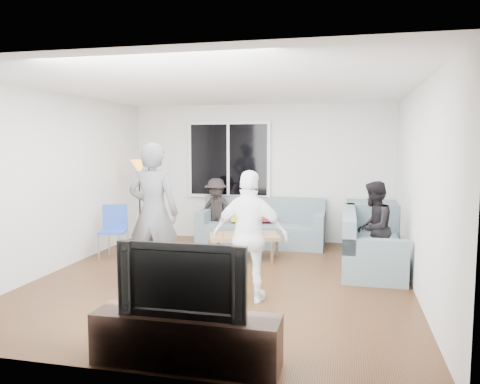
% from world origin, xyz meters
% --- Properties ---
extents(floor, '(5.00, 5.50, 0.04)m').
position_xyz_m(floor, '(0.00, 0.00, -0.02)').
color(floor, '#56351C').
rests_on(floor, ground).
extents(ceiling, '(5.00, 5.50, 0.04)m').
position_xyz_m(ceiling, '(0.00, 0.00, 2.62)').
color(ceiling, white).
rests_on(ceiling, ground).
extents(wall_back, '(5.00, 0.04, 2.60)m').
position_xyz_m(wall_back, '(0.00, 2.77, 1.30)').
color(wall_back, silver).
rests_on(wall_back, ground).
extents(wall_front, '(5.00, 0.04, 2.60)m').
position_xyz_m(wall_front, '(0.00, -2.77, 1.30)').
color(wall_front, silver).
rests_on(wall_front, ground).
extents(wall_left, '(0.04, 5.50, 2.60)m').
position_xyz_m(wall_left, '(-2.52, 0.00, 1.30)').
color(wall_left, silver).
rests_on(wall_left, ground).
extents(wall_right, '(0.04, 5.50, 2.60)m').
position_xyz_m(wall_right, '(2.52, 0.00, 1.30)').
color(wall_right, silver).
rests_on(wall_right, ground).
extents(window_frame, '(1.62, 0.06, 1.47)m').
position_xyz_m(window_frame, '(-0.60, 2.69, 1.55)').
color(window_frame, white).
rests_on(window_frame, wall_back).
extents(window_glass, '(1.50, 0.02, 1.35)m').
position_xyz_m(window_glass, '(-0.60, 2.65, 1.55)').
color(window_glass, black).
rests_on(window_glass, window_frame).
extents(window_mullion, '(0.05, 0.03, 1.35)m').
position_xyz_m(window_mullion, '(-0.60, 2.64, 1.55)').
color(window_mullion, white).
rests_on(window_mullion, window_frame).
extents(radiator, '(1.30, 0.12, 0.62)m').
position_xyz_m(radiator, '(-0.60, 2.65, 0.31)').
color(radiator, silver).
rests_on(radiator, floor).
extents(potted_plant, '(0.20, 0.16, 0.35)m').
position_xyz_m(potted_plant, '(-0.12, 2.62, 0.79)').
color(potted_plant, '#255923').
rests_on(potted_plant, radiator).
extents(vase, '(0.17, 0.17, 0.16)m').
position_xyz_m(vase, '(-0.78, 2.62, 0.70)').
color(vase, white).
rests_on(vase, radiator).
extents(sofa_back_section, '(2.30, 0.85, 0.85)m').
position_xyz_m(sofa_back_section, '(0.11, 2.27, 0.42)').
color(sofa_back_section, slate).
rests_on(sofa_back_section, floor).
extents(sofa_right_section, '(2.00, 0.85, 0.85)m').
position_xyz_m(sofa_right_section, '(2.02, 1.07, 0.42)').
color(sofa_right_section, slate).
rests_on(sofa_right_section, floor).
extents(sofa_corner, '(0.85, 0.85, 0.85)m').
position_xyz_m(sofa_corner, '(2.07, 2.27, 0.42)').
color(sofa_corner, slate).
rests_on(sofa_corner, floor).
extents(cushion_yellow, '(0.43, 0.38, 0.14)m').
position_xyz_m(cushion_yellow, '(-0.25, 2.25, 0.51)').
color(cushion_yellow, gold).
rests_on(cushion_yellow, sofa_back_section).
extents(cushion_red, '(0.38, 0.33, 0.13)m').
position_xyz_m(cushion_red, '(0.14, 2.33, 0.51)').
color(cushion_red, maroon).
rests_on(cushion_red, sofa_back_section).
extents(coffee_table, '(1.23, 0.91, 0.40)m').
position_xyz_m(coffee_table, '(0.04, 1.17, 0.20)').
color(coffee_table, '#AD7D54').
rests_on(coffee_table, floor).
extents(pitcher, '(0.17, 0.17, 0.17)m').
position_xyz_m(pitcher, '(0.08, 1.13, 0.49)').
color(pitcher, maroon).
rests_on(pitcher, coffee_table).
extents(side_chair, '(0.49, 0.49, 0.86)m').
position_xyz_m(side_chair, '(-2.05, 0.74, 0.43)').
color(side_chair, blue).
rests_on(side_chair, floor).
extents(floor_lamp, '(0.32, 0.32, 1.56)m').
position_xyz_m(floor_lamp, '(-2.05, 1.77, 0.78)').
color(floor_lamp, orange).
rests_on(floor_lamp, floor).
extents(player_left, '(0.70, 0.47, 1.88)m').
position_xyz_m(player_left, '(-0.89, -0.30, 0.94)').
color(player_left, '#4B4C50').
rests_on(player_left, floor).
extents(player_right, '(0.94, 0.44, 1.56)m').
position_xyz_m(player_right, '(0.55, -0.80, 0.78)').
color(player_right, white).
rests_on(player_right, floor).
extents(spectator_right, '(0.68, 0.77, 1.34)m').
position_xyz_m(spectator_right, '(2.02, 0.72, 0.67)').
color(spectator_right, black).
rests_on(spectator_right, floor).
extents(spectator_back, '(0.85, 0.57, 1.21)m').
position_xyz_m(spectator_back, '(-0.75, 2.30, 0.61)').
color(spectator_back, black).
rests_on(spectator_back, floor).
extents(tv_console, '(1.60, 0.40, 0.44)m').
position_xyz_m(tv_console, '(0.34, -2.50, 0.22)').
color(tv_console, '#36221B').
rests_on(tv_console, floor).
extents(television, '(1.09, 0.14, 0.63)m').
position_xyz_m(television, '(0.34, -2.50, 0.76)').
color(television, black).
rests_on(television, tv_console).
extents(bottle_d, '(0.07, 0.07, 0.25)m').
position_xyz_m(bottle_d, '(0.30, 1.12, 0.53)').
color(bottle_d, '#FC6016').
rests_on(bottle_d, coffee_table).
extents(bottle_c, '(0.07, 0.07, 0.18)m').
position_xyz_m(bottle_c, '(0.10, 1.36, 0.49)').
color(bottle_c, '#311C0B').
rests_on(bottle_c, coffee_table).
extents(bottle_b, '(0.08, 0.08, 0.21)m').
position_xyz_m(bottle_b, '(-0.06, 1.09, 0.51)').
color(bottle_b, '#297D16').
rests_on(bottle_b, coffee_table).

